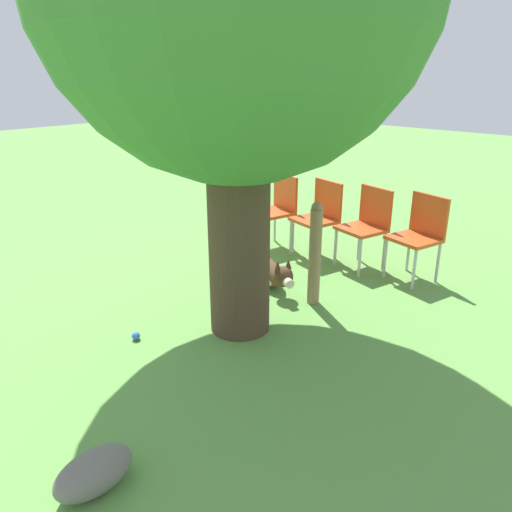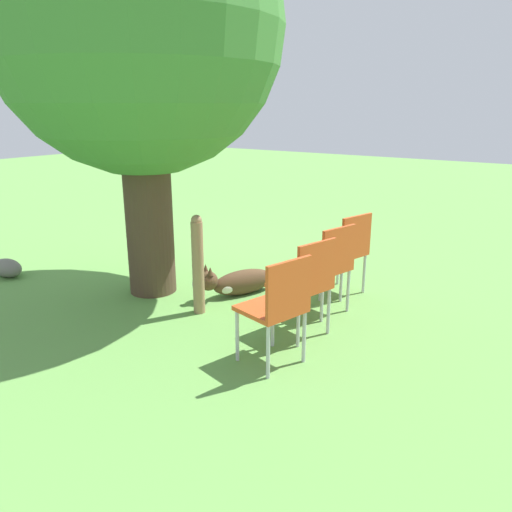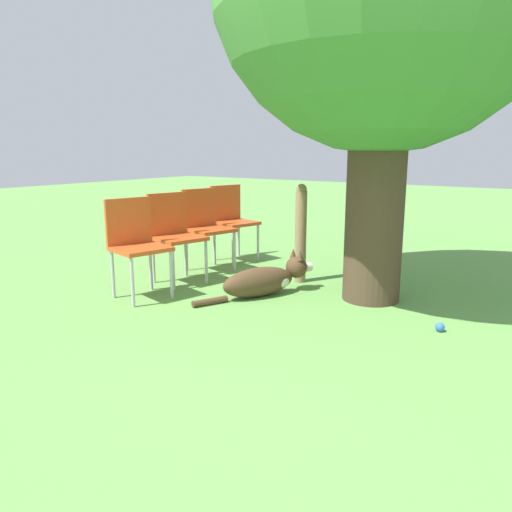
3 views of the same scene
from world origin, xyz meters
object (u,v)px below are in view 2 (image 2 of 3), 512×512
object	(u,v)px
red_chair_1	(329,263)
tennis_ball	(141,265)
red_chair_3	(278,303)
fence_post	(198,264)
red_chair_2	(306,281)
oak_tree	(137,30)
dog	(237,282)
red_chair_0	(347,248)

from	to	relation	value
red_chair_1	tennis_ball	size ratio (longest dim) A/B	12.96
red_chair_3	tennis_ball	bearing A→B (deg)	-7.62
red_chair_1	red_chair_3	xyz separation A→B (m)	(-0.15, 1.14, 0.00)
fence_post	red_chair_2	bearing A→B (deg)	-173.48
fence_post	tennis_ball	bearing A→B (deg)	-22.82
red_chair_3	tennis_ball	world-z (taller)	red_chair_3
red_chair_1	red_chair_2	bearing A→B (deg)	111.76
oak_tree	dog	bearing A→B (deg)	-153.63
dog	red_chair_2	size ratio (longest dim) A/B	1.30
red_chair_1	tennis_ball	world-z (taller)	red_chair_1
dog	tennis_ball	world-z (taller)	dog
fence_post	red_chair_1	xyz separation A→B (m)	(-1.04, -0.69, 0.02)
oak_tree	red_chair_3	world-z (taller)	oak_tree
oak_tree	red_chair_1	distance (m)	2.86
fence_post	tennis_ball	size ratio (longest dim) A/B	14.35
oak_tree	red_chair_2	xyz separation A→B (m)	(-1.92, 0.04, -2.12)
oak_tree	fence_post	bearing A→B (deg)	168.38
dog	red_chair_3	size ratio (longest dim) A/B	1.30
fence_post	red_chair_1	world-z (taller)	fence_post
red_chair_2	red_chair_1	bearing A→B (deg)	-68.24
dog	red_chair_0	distance (m)	1.22
fence_post	red_chair_2	size ratio (longest dim) A/B	1.11
red_chair_2	red_chair_3	distance (m)	0.57
red_chair_1	dog	bearing A→B (deg)	20.62
dog	red_chair_2	world-z (taller)	red_chair_2
red_chair_0	red_chair_2	bearing A→B (deg)	111.76
oak_tree	tennis_ball	xyz separation A→B (m)	(0.72, -0.48, -2.60)
oak_tree	tennis_ball	world-z (taller)	oak_tree
red_chair_0	tennis_ball	world-z (taller)	red_chair_0
dog	red_chair_1	distance (m)	1.08
fence_post	red_chair_2	world-z (taller)	fence_post
fence_post	red_chair_3	bearing A→B (deg)	159.62
red_chair_1	oak_tree	bearing A→B (deg)	30.11
red_chair_2	dog	bearing A→B (deg)	-8.45
red_chair_1	red_chair_3	size ratio (longest dim) A/B	1.00
red_chair_1	red_chair_2	distance (m)	0.57
oak_tree	fence_post	distance (m)	2.29
oak_tree	tennis_ball	distance (m)	2.74
red_chair_0	red_chair_3	xyz separation A→B (m)	(-0.23, 1.70, 0.00)
oak_tree	red_chair_1	bearing A→B (deg)	-164.03
oak_tree	tennis_ball	size ratio (longest dim) A/B	59.95
dog	red_chair_1	bearing A→B (deg)	121.14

